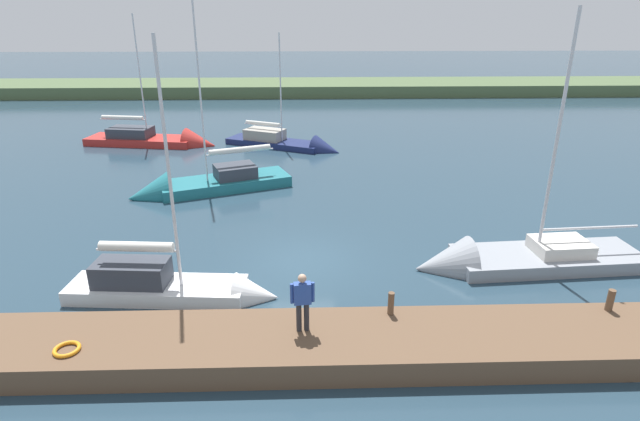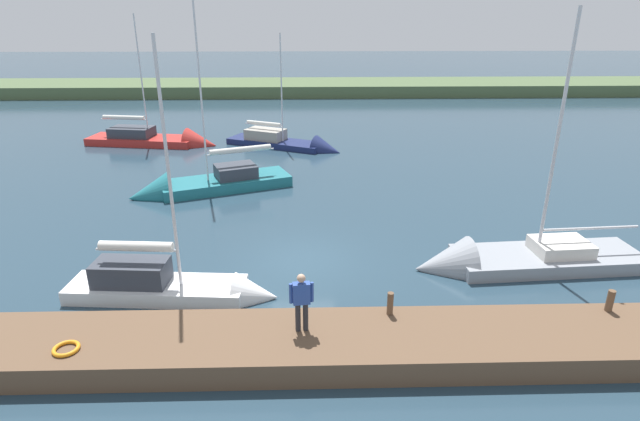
{
  "view_description": "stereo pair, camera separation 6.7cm",
  "coord_description": "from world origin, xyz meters",
  "views": [
    {
      "loc": [
        -0.13,
        16.72,
        8.56
      ],
      "look_at": [
        -0.69,
        -1.33,
        1.43
      ],
      "focal_mm": 28.69,
      "sensor_mm": 36.0,
      "label": 1
    },
    {
      "loc": [
        -0.19,
        16.72,
        8.56
      ],
      "look_at": [
        -0.69,
        -1.33,
        1.43
      ],
      "focal_mm": 28.69,
      "sensor_mm": 36.0,
      "label": 2
    }
  ],
  "objects": [
    {
      "name": "sailboat_inner_slip",
      "position": [
        9.52,
        -17.49,
        0.16
      ],
      "size": [
        9.05,
        3.61,
        9.39
      ],
      "rotation": [
        0.0,
        0.0,
        2.98
      ],
      "color": "#B22823",
      "rests_on": "ground_plane"
    },
    {
      "name": "sailboat_mid_channel",
      "position": [
        -7.21,
        0.7,
        0.14
      ],
      "size": [
        8.26,
        2.7,
        9.67
      ],
      "rotation": [
        0.0,
        0.0,
        0.07
      ],
      "color": "gray",
      "rests_on": "ground_plane"
    },
    {
      "name": "life_ring_buoy",
      "position": [
        5.8,
        6.06,
        0.75
      ],
      "size": [
        0.66,
        0.66,
        0.1
      ],
      "primitive_type": "torus",
      "color": "orange",
      "rests_on": "dock_pier"
    },
    {
      "name": "person_on_dock",
      "position": [
        -0.03,
        5.35,
        1.64
      ],
      "size": [
        0.63,
        0.27,
        1.65
      ],
      "rotation": [
        0.0,
        0.0,
        1.68
      ],
      "color": "#28282D",
      "rests_on": "dock_pier"
    },
    {
      "name": "ground_plane",
      "position": [
        0.0,
        0.0,
        0.0
      ],
      "size": [
        200.0,
        200.0,
        0.0
      ],
      "primitive_type": "plane",
      "color": "#263D4C"
    },
    {
      "name": "dock_pier",
      "position": [
        0.0,
        5.55,
        0.35
      ],
      "size": [
        24.6,
        2.54,
        0.7
      ],
      "primitive_type": "cube",
      "color": "brown",
      "rests_on": "ground_plane"
    },
    {
      "name": "far_shoreline",
      "position": [
        0.0,
        -40.2,
        0.0
      ],
      "size": [
        180.0,
        8.0,
        2.4
      ],
      "primitive_type": "cube",
      "color": "#4C603D",
      "rests_on": "ground_plane"
    },
    {
      "name": "sailboat_near_dock",
      "position": [
        0.75,
        -16.38,
        0.15
      ],
      "size": [
        8.01,
        5.21,
        8.17
      ],
      "rotation": [
        0.0,
        0.0,
        2.69
      ],
      "color": "navy",
      "rests_on": "ground_plane"
    },
    {
      "name": "sailboat_outer_mooring",
      "position": [
        3.91,
        2.41,
        0.25
      ],
      "size": [
        6.75,
        2.03,
        8.68
      ],
      "rotation": [
        0.0,
        0.0,
        3.06
      ],
      "color": "white",
      "rests_on": "ground_plane"
    },
    {
      "name": "sailboat_far_right",
      "position": [
        5.25,
        -7.73,
        0.19
      ],
      "size": [
        8.22,
        4.94,
        10.04
      ],
      "rotation": [
        0.0,
        0.0,
        0.37
      ],
      "color": "#1E6B75",
      "rests_on": "ground_plane"
    },
    {
      "name": "mooring_post_far",
      "position": [
        -2.46,
        4.66,
        1.03
      ],
      "size": [
        0.17,
        0.17,
        0.67
      ],
      "primitive_type": "cylinder",
      "color": "brown",
      "rests_on": "dock_pier"
    },
    {
      "name": "mooring_post_near",
      "position": [
        -8.61,
        4.66,
        1.01
      ],
      "size": [
        0.2,
        0.2,
        0.63
      ],
      "primitive_type": "cylinder",
      "color": "brown",
      "rests_on": "dock_pier"
    }
  ]
}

